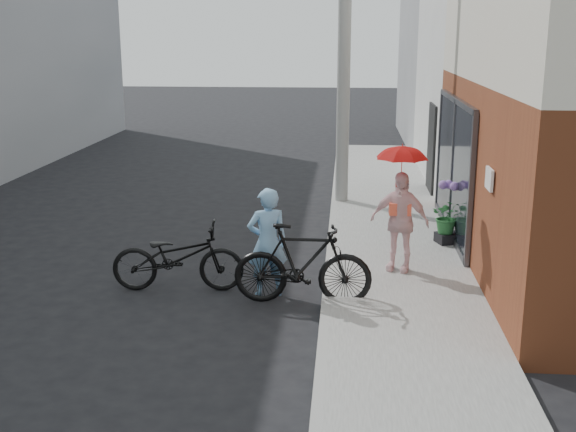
# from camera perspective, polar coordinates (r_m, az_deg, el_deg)

# --- Properties ---
(ground) EXTENTS (80.00, 80.00, 0.00)m
(ground) POSITION_cam_1_polar(r_m,az_deg,el_deg) (10.53, -2.12, -6.74)
(ground) COLOR black
(ground) RESTS_ON ground
(sidewalk) EXTENTS (2.20, 24.00, 0.12)m
(sidewalk) POSITION_cam_1_polar(r_m,az_deg,el_deg) (12.36, 8.71, -3.34)
(sidewalk) COLOR gray
(sidewalk) RESTS_ON ground
(curb) EXTENTS (0.12, 24.00, 0.12)m
(curb) POSITION_cam_1_polar(r_m,az_deg,el_deg) (12.33, 3.31, -3.24)
(curb) COLOR #9E9E99
(curb) RESTS_ON ground
(east_building_far) EXTENTS (8.00, 8.00, 7.00)m
(east_building_far) POSITION_cam_1_polar(r_m,az_deg,el_deg) (26.44, 18.29, 13.12)
(east_building_far) COLOR gray
(east_building_far) RESTS_ON ground
(utility_pole) EXTENTS (0.28, 0.28, 7.00)m
(utility_pole) POSITION_cam_1_polar(r_m,az_deg,el_deg) (15.74, 4.47, 13.33)
(utility_pole) COLOR #9E9E99
(utility_pole) RESTS_ON ground
(officer) EXTENTS (0.69, 0.56, 1.63)m
(officer) POSITION_cam_1_polar(r_m,az_deg,el_deg) (10.50, -1.64, -2.10)
(officer) COLOR #79ACD7
(officer) RESTS_ON ground
(bike_left) EXTENTS (2.02, 0.83, 1.03)m
(bike_left) POSITION_cam_1_polar(r_m,az_deg,el_deg) (10.92, -8.70, -3.24)
(bike_left) COLOR black
(bike_left) RESTS_ON ground
(bike_right) EXTENTS (1.97, 0.57, 1.18)m
(bike_right) POSITION_cam_1_polar(r_m,az_deg,el_deg) (10.25, 1.17, -3.82)
(bike_right) COLOR black
(bike_right) RESTS_ON ground
(kimono_woman) EXTENTS (1.00, 0.66, 1.58)m
(kimono_woman) POSITION_cam_1_polar(r_m,az_deg,el_deg) (11.40, 8.80, -0.42)
(kimono_woman) COLOR #FFD5D8
(kimono_woman) RESTS_ON sidewalk
(parasol) EXTENTS (0.77, 0.77, 0.68)m
(parasol) POSITION_cam_1_polar(r_m,az_deg,el_deg) (11.16, 9.02, 5.19)
(parasol) COLOR red
(parasol) RESTS_ON kimono_woman
(planter) EXTENTS (0.43, 0.43, 0.18)m
(planter) POSITION_cam_1_polar(r_m,az_deg,el_deg) (13.18, 12.40, -1.71)
(planter) COLOR black
(planter) RESTS_ON sidewalk
(potted_plant) EXTENTS (0.56, 0.48, 0.62)m
(potted_plant) POSITION_cam_1_polar(r_m,az_deg,el_deg) (13.08, 12.50, -0.03)
(potted_plant) COLOR #2A6A33
(potted_plant) RESTS_ON planter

